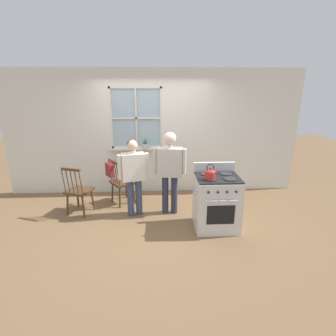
% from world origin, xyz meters
% --- Properties ---
extents(ground_plane, '(16.00, 16.00, 0.00)m').
position_xyz_m(ground_plane, '(0.00, 0.00, 0.00)').
color(ground_plane, brown).
extents(wall_back, '(6.40, 0.16, 2.70)m').
position_xyz_m(wall_back, '(0.02, 1.40, 1.33)').
color(wall_back, silver).
rests_on(wall_back, ground_plane).
extents(chair_by_window, '(0.57, 0.57, 0.95)m').
position_xyz_m(chair_by_window, '(-0.66, 0.77, 0.45)').
color(chair_by_window, '#4C331E').
rests_on(chair_by_window, ground_plane).
extents(chair_near_wall, '(0.53, 0.52, 0.95)m').
position_xyz_m(chair_near_wall, '(-1.42, 0.36, 0.45)').
color(chair_near_wall, '#4C331E').
rests_on(chair_near_wall, ground_plane).
extents(person_elderly_left, '(0.57, 0.30, 1.44)m').
position_xyz_m(person_elderly_left, '(-0.36, 0.23, 0.86)').
color(person_elderly_left, '#384766').
rests_on(person_elderly_left, ground_plane).
extents(person_teen_center, '(0.61, 0.26, 1.56)m').
position_xyz_m(person_teen_center, '(0.30, 0.28, 0.96)').
color(person_teen_center, '#2D3347').
rests_on(person_teen_center, ground_plane).
extents(stove, '(0.72, 0.68, 1.08)m').
position_xyz_m(stove, '(1.06, -0.29, 0.47)').
color(stove, silver).
rests_on(stove, ground_plane).
extents(kettle, '(0.21, 0.17, 0.25)m').
position_xyz_m(kettle, '(0.90, -0.42, 1.02)').
color(kettle, red).
rests_on(kettle, stove).
extents(potted_plant, '(0.15, 0.15, 0.23)m').
position_xyz_m(potted_plant, '(-0.18, 1.31, 1.11)').
color(potted_plant, beige).
rests_on(potted_plant, wall_back).
extents(handbag, '(0.25, 0.25, 0.31)m').
position_xyz_m(handbag, '(-0.86, 0.64, 0.78)').
color(handbag, maroon).
rests_on(handbag, chair_by_window).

